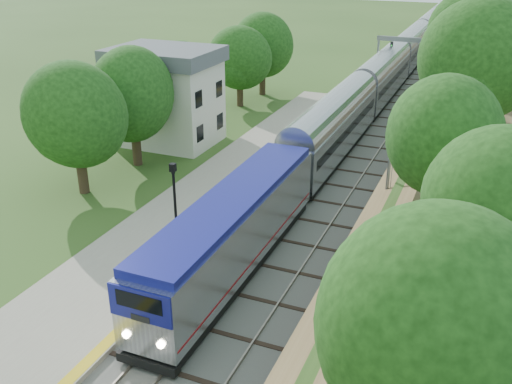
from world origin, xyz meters
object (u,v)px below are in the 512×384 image
at_px(signal_gantry, 414,51).
at_px(train, 410,51).
at_px(signal_farside, 390,162).
at_px(station_building, 167,95).
at_px(lamppost_far, 175,210).

relative_size(signal_gantry, train, 0.06).
bearing_deg(signal_farside, signal_gantry, 96.33).
distance_m(station_building, lamppost_far, 19.15).
bearing_deg(train, signal_gantry, -80.61).
relative_size(station_building, signal_gantry, 1.02).
bearing_deg(station_building, signal_gantry, 56.62).
relative_size(train, signal_farside, 20.11).
distance_m(train, lamppost_far, 56.24).
bearing_deg(train, station_building, -109.31).
bearing_deg(signal_farside, train, 97.27).
relative_size(station_building, lamppost_far, 1.77).
bearing_deg(station_building, signal_farside, -23.15).
height_order(station_building, signal_farside, station_building).
height_order(signal_gantry, train, signal_gantry).
xyz_separation_m(station_building, lamppost_far, (10.14, -16.17, -1.54)).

